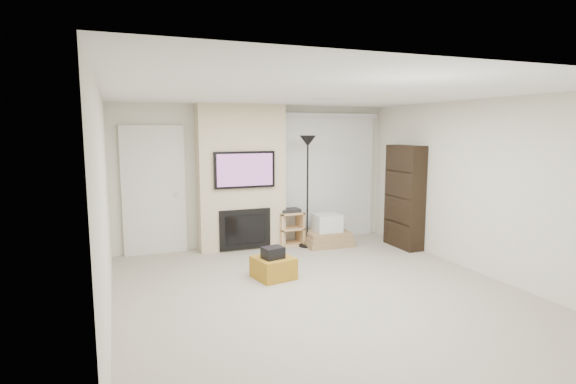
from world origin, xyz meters
name	(u,v)px	position (x,y,z in m)	size (l,w,h in m)	color
floor	(322,293)	(0.00, 0.00, 0.00)	(5.00, 5.50, 0.00)	#A9A38F
ceiling	(324,93)	(0.00, 0.00, 2.50)	(5.00, 5.50, 0.00)	white
wall_back	(257,175)	(0.00, 2.75, 1.25)	(5.00, 2.50, 0.00)	silver
wall_front	(500,254)	(0.00, -2.75, 1.25)	(5.00, 2.50, 0.00)	silver
wall_left	(105,209)	(-2.50, 0.00, 1.25)	(5.50, 2.50, 0.00)	silver
wall_right	(481,187)	(2.50, 0.00, 1.25)	(5.50, 2.50, 0.00)	silver
hvac_vent	(325,99)	(0.40, 0.80, 2.50)	(0.35, 0.18, 0.01)	silver
ottoman	(273,268)	(-0.38, 0.79, 0.15)	(0.50, 0.50, 0.30)	#A1721C
black_bag	(273,253)	(-0.40, 0.75, 0.38)	(0.28, 0.22, 0.16)	black
fireplace_wall	(241,178)	(-0.35, 2.54, 1.24)	(1.50, 0.47, 2.50)	beige
entry_door	(154,191)	(-1.80, 2.71, 1.05)	(1.02, 0.11, 2.14)	silver
vertical_blinds	(328,172)	(1.40, 2.70, 1.27)	(1.98, 0.10, 2.37)	silver
floor_lamp	(308,160)	(0.75, 2.20, 1.55)	(0.29, 0.29, 1.97)	black
av_stand	(290,226)	(0.51, 2.44, 0.35)	(0.45, 0.38, 0.66)	#DEAF73
box_stack	(327,233)	(1.12, 2.17, 0.21)	(0.86, 0.66, 0.56)	#9C7C54
bookshelf	(405,197)	(2.34, 1.57, 0.90)	(0.30, 0.80, 1.80)	black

